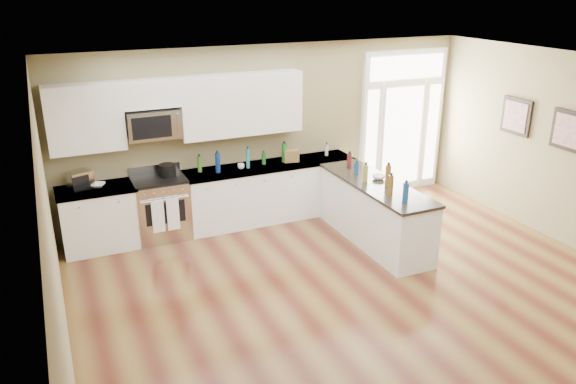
{
  "coord_description": "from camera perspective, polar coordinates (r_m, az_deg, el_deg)",
  "views": [
    {
      "loc": [
        -3.42,
        -4.31,
        3.72
      ],
      "look_at": [
        -0.6,
        2.0,
        1.11
      ],
      "focal_mm": 35.0,
      "sensor_mm": 36.0,
      "label": 1
    }
  ],
  "objects": [
    {
      "name": "ground",
      "position": [
        6.64,
        12.2,
        -13.89
      ],
      "size": [
        8.0,
        8.0,
        0.0
      ],
      "primitive_type": "plane",
      "color": "#4E2216"
    },
    {
      "name": "wall_art_near",
      "position": [
        9.69,
        22.17,
        7.13
      ],
      "size": [
        0.05,
        0.58,
        0.58
      ],
      "color": "black",
      "rests_on": "room_shell"
    },
    {
      "name": "kitchen_range",
      "position": [
        8.76,
        -12.76,
        -1.58
      ],
      "size": [
        0.79,
        0.7,
        1.08
      ],
      "color": "silver",
      "rests_on": "ground"
    },
    {
      "name": "counter_bottles",
      "position": [
        8.49,
        2.97,
        2.52
      ],
      "size": [
        2.37,
        2.45,
        0.32
      ],
      "color": "#19591E",
      "rests_on": "back_cabinet_right"
    },
    {
      "name": "bowl_left",
      "position": [
        8.51,
        -18.77,
        0.67
      ],
      "size": [
        0.27,
        0.27,
        0.05
      ],
      "primitive_type": "imported",
      "rotation": [
        0.0,
        0.0,
        -0.44
      ],
      "color": "white",
      "rests_on": "back_cabinet_left"
    },
    {
      "name": "cup_counter",
      "position": [
        8.87,
        -4.8,
        2.62
      ],
      "size": [
        0.13,
        0.13,
        0.08
      ],
      "primitive_type": "imported",
      "rotation": [
        0.0,
        0.0,
        0.26
      ],
      "color": "white",
      "rests_on": "back_cabinet_right"
    },
    {
      "name": "room_shell",
      "position": [
        5.86,
        13.45,
        0.03
      ],
      "size": [
        8.0,
        8.0,
        8.0
      ],
      "color": "#8A7F57",
      "rests_on": "ground"
    },
    {
      "name": "back_cabinet_left",
      "position": [
        8.67,
        -18.62,
        -2.71
      ],
      "size": [
        1.1,
        0.66,
        0.94
      ],
      "color": "white",
      "rests_on": "ground"
    },
    {
      "name": "upper_cabinet_short",
      "position": [
        8.42,
        -13.83,
        9.69
      ],
      "size": [
        0.82,
        0.33,
        0.4
      ],
      "primitive_type": "cube",
      "color": "white",
      "rests_on": "room_shell"
    },
    {
      "name": "stockpot",
      "position": [
        8.66,
        -12.16,
        2.24
      ],
      "size": [
        0.26,
        0.26,
        0.2
      ],
      "primitive_type": "cylinder",
      "rotation": [
        0.0,
        0.0,
        -0.01
      ],
      "color": "black",
      "rests_on": "kitchen_range"
    },
    {
      "name": "upper_cabinet_right",
      "position": [
        8.82,
        -4.76,
        8.87
      ],
      "size": [
        1.94,
        0.33,
        0.95
      ],
      "primitive_type": "cube",
      "color": "white",
      "rests_on": "room_shell"
    },
    {
      "name": "cardboard_box",
      "position": [
        9.2,
        0.27,
        3.75
      ],
      "size": [
        0.27,
        0.21,
        0.2
      ],
      "primitive_type": "cube",
      "rotation": [
        0.0,
        0.0,
        -0.15
      ],
      "color": "brown",
      "rests_on": "back_cabinet_right"
    },
    {
      "name": "wall_art_far",
      "position": [
        9.05,
        26.63,
        5.59
      ],
      "size": [
        0.05,
        0.58,
        0.58
      ],
      "color": "black",
      "rests_on": "room_shell"
    },
    {
      "name": "peninsula_cabinet",
      "position": [
        8.52,
        8.73,
        -2.24
      ],
      "size": [
        0.69,
        2.32,
        0.94
      ],
      "color": "white",
      "rests_on": "ground"
    },
    {
      "name": "microwave",
      "position": [
        8.47,
        -13.53,
        6.73
      ],
      "size": [
        0.78,
        0.41,
        0.42
      ],
      "color": "silver",
      "rests_on": "room_shell"
    },
    {
      "name": "toaster_oven",
      "position": [
        8.49,
        -20.36,
        1.18
      ],
      "size": [
        0.37,
        0.33,
        0.26
      ],
      "primitive_type": "cube",
      "rotation": [
        0.0,
        0.0,
        0.35
      ],
      "color": "silver",
      "rests_on": "back_cabinet_left"
    },
    {
      "name": "back_cabinet_right",
      "position": [
        9.25,
        -1.77,
        -0.12
      ],
      "size": [
        2.85,
        0.66,
        0.94
      ],
      "color": "white",
      "rests_on": "ground"
    },
    {
      "name": "bowl_peninsula",
      "position": [
        8.48,
        9.19,
        1.49
      ],
      "size": [
        0.23,
        0.23,
        0.06
      ],
      "primitive_type": "imported",
      "rotation": [
        0.0,
        0.0,
        0.22
      ],
      "color": "white",
      "rests_on": "peninsula_cabinet"
    },
    {
      "name": "entry_door",
      "position": [
        10.48,
        11.51,
        6.93
      ],
      "size": [
        1.7,
        0.1,
        2.6
      ],
      "color": "white",
      "rests_on": "ground"
    },
    {
      "name": "upper_cabinet_left",
      "position": [
        8.36,
        -19.96,
        7.05
      ],
      "size": [
        1.04,
        0.33,
        0.95
      ],
      "primitive_type": "cube",
      "color": "white",
      "rests_on": "room_shell"
    }
  ]
}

